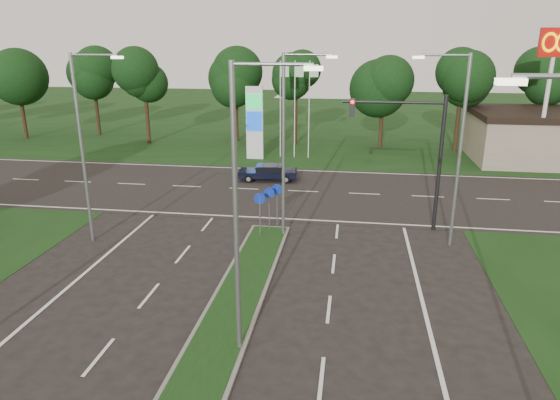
# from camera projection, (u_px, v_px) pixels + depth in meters

# --- Properties ---
(verge_far) EXTENTS (160.00, 50.00, 0.02)m
(verge_far) POSITION_uv_depth(u_px,v_px,m) (321.00, 121.00, 62.31)
(verge_far) COLOR black
(verge_far) RESTS_ON ground
(cross_road) EXTENTS (160.00, 12.00, 0.02)m
(cross_road) POSITION_uv_depth(u_px,v_px,m) (288.00, 191.00, 33.10)
(cross_road) COLOR black
(cross_road) RESTS_ON ground
(median_kerb) EXTENTS (2.00, 26.00, 0.12)m
(median_kerb) POSITION_uv_depth(u_px,v_px,m) (197.00, 387.00, 14.23)
(median_kerb) COLOR slate
(median_kerb) RESTS_ON ground
(streetlight_median_near) EXTENTS (2.53, 0.22, 9.00)m
(streetlight_median_near) POSITION_uv_depth(u_px,v_px,m) (242.00, 200.00, 14.45)
(streetlight_median_near) COLOR gray
(streetlight_median_near) RESTS_ON ground
(streetlight_median_far) EXTENTS (2.53, 0.22, 9.00)m
(streetlight_median_far) POSITION_uv_depth(u_px,v_px,m) (288.00, 137.00, 23.87)
(streetlight_median_far) COLOR gray
(streetlight_median_far) RESTS_ON ground
(streetlight_left_far) EXTENTS (2.53, 0.22, 9.00)m
(streetlight_left_far) POSITION_uv_depth(u_px,v_px,m) (85.00, 140.00, 23.29)
(streetlight_left_far) COLOR gray
(streetlight_left_far) RESTS_ON ground
(streetlight_right_far) EXTENTS (2.53, 0.22, 9.00)m
(streetlight_right_far) POSITION_uv_depth(u_px,v_px,m) (456.00, 142.00, 22.79)
(streetlight_right_far) COLOR gray
(streetlight_right_far) RESTS_ON ground
(traffic_signal) EXTENTS (5.10, 0.42, 7.00)m
(traffic_signal) POSITION_uv_depth(u_px,v_px,m) (415.00, 142.00, 25.02)
(traffic_signal) COLOR black
(traffic_signal) RESTS_ON ground
(median_signs) EXTENTS (1.16, 1.76, 2.38)m
(median_signs) POSITION_uv_depth(u_px,v_px,m) (269.00, 201.00, 25.41)
(median_signs) COLOR gray
(median_signs) RESTS_ON ground
(gas_pylon) EXTENTS (5.80, 1.26, 8.00)m
(gas_pylon) POSITION_uv_depth(u_px,v_px,m) (257.00, 121.00, 41.18)
(gas_pylon) COLOR silver
(gas_pylon) RESTS_ON ground
(mcdonalds_sign) EXTENTS (2.20, 0.47, 10.40)m
(mcdonalds_sign) POSITION_uv_depth(u_px,v_px,m) (552.00, 63.00, 35.67)
(mcdonalds_sign) COLOR silver
(mcdonalds_sign) RESTS_ON ground
(treeline_far) EXTENTS (6.00, 6.00, 9.90)m
(treeline_far) POSITION_uv_depth(u_px,v_px,m) (312.00, 71.00, 46.02)
(treeline_far) COLOR black
(treeline_far) RESTS_ON ground
(navy_sedan) EXTENTS (4.23, 2.03, 1.13)m
(navy_sedan) POSITION_uv_depth(u_px,v_px,m) (268.00, 172.00, 35.41)
(navy_sedan) COLOR black
(navy_sedan) RESTS_ON ground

